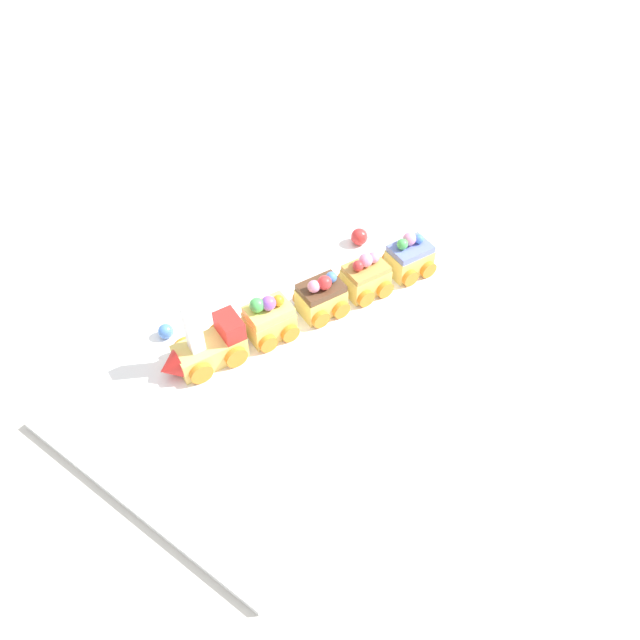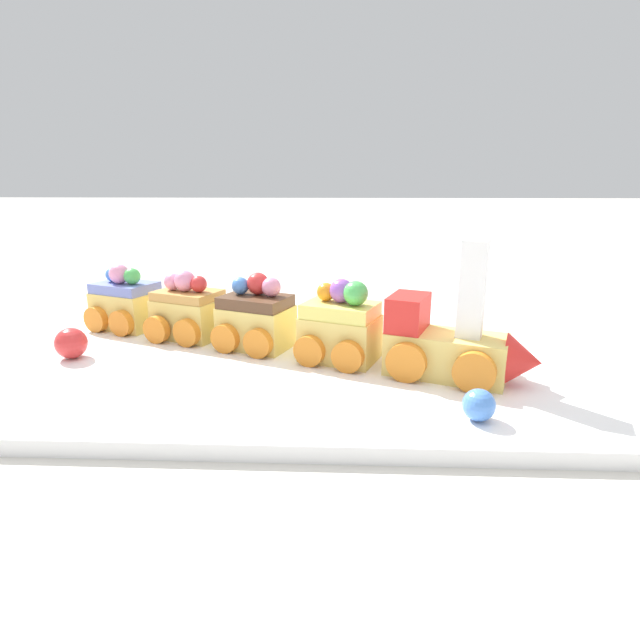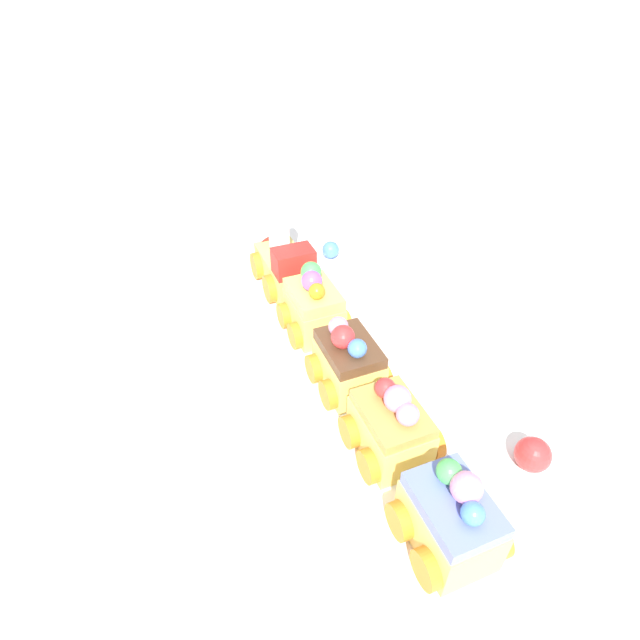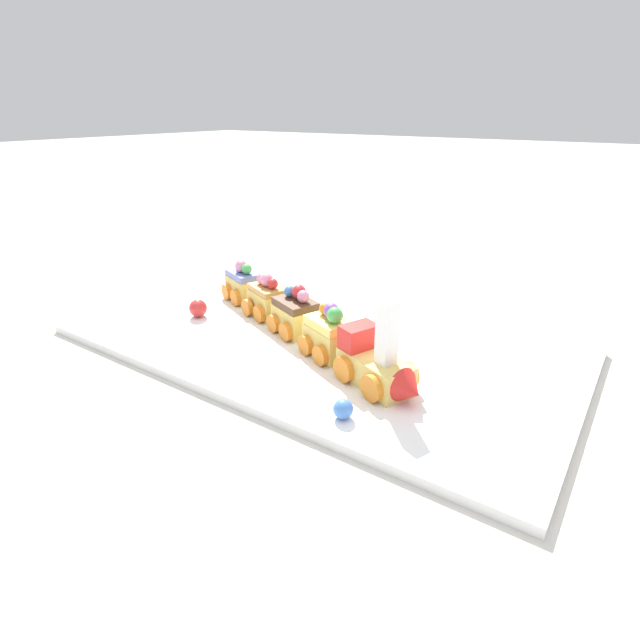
# 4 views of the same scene
# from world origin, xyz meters

# --- Properties ---
(ground_plane) EXTENTS (10.00, 10.00, 0.00)m
(ground_plane) POSITION_xyz_m (0.00, 0.00, 0.00)
(ground_plane) COLOR beige
(display_board) EXTENTS (0.70, 0.39, 0.01)m
(display_board) POSITION_xyz_m (0.00, 0.00, 0.01)
(display_board) COLOR white
(display_board) RESTS_ON ground_plane
(cake_train_locomotive) EXTENTS (0.13, 0.09, 0.11)m
(cake_train_locomotive) POSITION_xyz_m (0.14, -0.08, 0.04)
(cake_train_locomotive) COLOR #EACC66
(cake_train_locomotive) RESTS_ON display_board
(cake_car_lemon) EXTENTS (0.08, 0.08, 0.07)m
(cake_car_lemon) POSITION_xyz_m (0.05, -0.04, 0.04)
(cake_car_lemon) COLOR #EACC66
(cake_car_lemon) RESTS_ON display_board
(cake_car_chocolate) EXTENTS (0.08, 0.08, 0.07)m
(cake_car_chocolate) POSITION_xyz_m (-0.03, -0.01, 0.04)
(cake_car_chocolate) COLOR #EACC66
(cake_car_chocolate) RESTS_ON display_board
(cake_car_caramel) EXTENTS (0.08, 0.08, 0.07)m
(cake_car_caramel) POSITION_xyz_m (-0.11, 0.02, 0.04)
(cake_car_caramel) COLOR #EACC66
(cake_car_caramel) RESTS_ON display_board
(cake_car_blueberry) EXTENTS (0.08, 0.08, 0.07)m
(cake_car_blueberry) POSITION_xyz_m (-0.19, 0.05, 0.04)
(cake_car_blueberry) COLOR #EACC66
(cake_car_blueberry) RESTS_ON display_board
(gumball_blue) EXTENTS (0.02, 0.02, 0.02)m
(gumball_blue) POSITION_xyz_m (0.14, -0.15, 0.02)
(gumball_blue) COLOR #4C84E0
(gumball_blue) RESTS_ON display_board
(gumball_red) EXTENTS (0.03, 0.03, 0.03)m
(gumball_red) POSITION_xyz_m (-0.20, -0.05, 0.03)
(gumball_red) COLOR red
(gumball_red) RESTS_ON display_board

